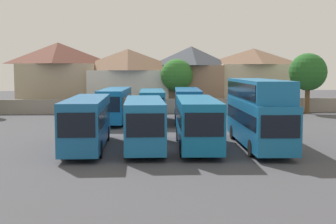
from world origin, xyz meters
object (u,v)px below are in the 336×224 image
at_px(house_terrace_right, 191,77).
at_px(tree_behind_wall, 308,72).
at_px(bus_6, 152,104).
at_px(house_terrace_centre, 128,79).
at_px(bus_7, 187,103).
at_px(house_terrace_left, 58,75).
at_px(bus_1, 87,120).
at_px(bus_4, 258,109).
at_px(bus_5, 115,103).
at_px(house_terrace_far_right, 253,78).
at_px(bus_2, 144,121).
at_px(tree_right_of_lot, 177,75).
at_px(bus_3, 197,120).

height_order(house_terrace_right, tree_behind_wall, house_terrace_right).
bearing_deg(bus_6, house_terrace_centre, -168.62).
distance_m(bus_7, tree_behind_wall, 18.08).
bearing_deg(tree_behind_wall, house_terrace_left, 164.12).
relative_size(bus_1, bus_4, 0.92).
relative_size(bus_4, bus_7, 1.07).
height_order(bus_5, house_terrace_far_right, house_terrace_far_right).
distance_m(bus_2, tree_right_of_lot, 29.05).
bearing_deg(tree_behind_wall, bus_3, -125.56).
relative_size(bus_7, house_terrace_left, 1.05).
bearing_deg(house_terrace_right, tree_behind_wall, -32.76).
height_order(house_terrace_centre, tree_right_of_lot, house_terrace_centre).
relative_size(bus_7, house_terrace_far_right, 1.08).
distance_m(bus_1, bus_5, 15.95).
relative_size(bus_4, house_terrace_far_right, 1.15).
xyz_separation_m(tree_behind_wall, tree_right_of_lot, (-15.89, 4.50, -0.41)).
height_order(bus_4, tree_right_of_lot, tree_right_of_lot).
relative_size(bus_5, house_terrace_centre, 1.03).
relative_size(bus_1, bus_6, 1.09).
height_order(house_terrace_centre, house_terrace_far_right, house_terrace_far_right).
xyz_separation_m(bus_1, house_terrace_right, (11.28, 32.31, 2.44)).
bearing_deg(house_terrace_centre, bus_7, -68.23).
distance_m(bus_4, house_terrace_right, 32.37).
relative_size(tree_behind_wall, tree_right_of_lot, 1.09).
xyz_separation_m(bus_3, tree_behind_wall, (17.16, 24.00, 3.16)).
xyz_separation_m(bus_1, bus_4, (11.95, -0.00, 0.68)).
xyz_separation_m(bus_4, bus_7, (-3.16, 15.76, -0.73)).
bearing_deg(bus_2, tree_right_of_lot, 170.77).
bearing_deg(house_terrace_right, bus_3, -96.46).
bearing_deg(house_terrace_centre, bus_6, -80.53).
xyz_separation_m(bus_4, house_terrace_centre, (-9.54, 31.73, 1.55)).
xyz_separation_m(house_terrace_centre, house_terrace_right, (8.87, 0.58, 0.21)).
bearing_deg(tree_behind_wall, house_terrace_right, 147.24).
bearing_deg(tree_right_of_lot, bus_3, -92.54).
distance_m(bus_4, tree_behind_wall, 27.00).
height_order(bus_4, bus_6, bus_4).
distance_m(bus_2, house_terrace_far_right, 36.93).
bearing_deg(house_terrace_left, bus_6, -54.11).
xyz_separation_m(bus_5, bus_6, (3.81, -0.15, -0.09)).
height_order(bus_5, bus_6, bus_5).
bearing_deg(bus_5, bus_1, -0.43).
bearing_deg(house_terrace_right, house_terrace_left, 178.67).
bearing_deg(tree_behind_wall, house_terrace_centre, 160.10).
relative_size(bus_5, house_terrace_far_right, 1.11).
bearing_deg(house_terrace_right, bus_5, -121.38).
xyz_separation_m(bus_1, bus_5, (1.27, 15.90, -0.02)).
bearing_deg(bus_1, house_terrace_left, -167.00).
bearing_deg(tree_right_of_lot, bus_4, -83.70).
relative_size(house_terrace_far_right, tree_behind_wall, 1.40).
relative_size(bus_2, bus_3, 0.96).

